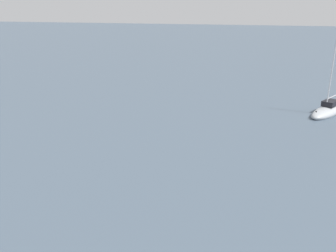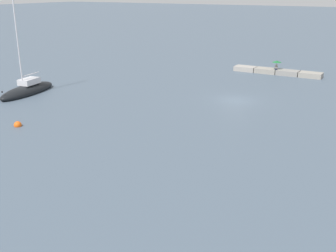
% 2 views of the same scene
% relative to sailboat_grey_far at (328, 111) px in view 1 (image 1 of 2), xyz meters
% --- Properties ---
extents(sailboat_grey_far, '(7.71, 5.18, 9.89)m').
position_rel_sailboat_grey_far_xyz_m(sailboat_grey_far, '(0.00, 0.00, 0.00)').
color(sailboat_grey_far, '#ADB2B7').
rests_on(sailboat_grey_far, ground_plane).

